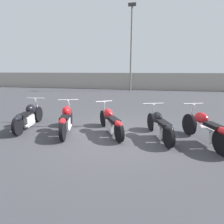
{
  "coord_description": "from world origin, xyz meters",
  "views": [
    {
      "loc": [
        1.16,
        -5.14,
        1.99
      ],
      "look_at": [
        0.0,
        0.34,
        0.65
      ],
      "focal_mm": 28.0,
      "sensor_mm": 36.0,
      "label": 1
    }
  ],
  "objects_px": {
    "motorcycle_slot_0": "(29,116)",
    "motorcycle_slot_1": "(66,120)",
    "motorcycle_slot_3": "(160,126)",
    "motorcycle_slot_4": "(205,129)",
    "light_pole_left": "(131,42)",
    "motorcycle_slot_2": "(111,121)"
  },
  "relations": [
    {
      "from": "motorcycle_slot_1",
      "to": "light_pole_left",
      "type": "bearing_deg",
      "value": 69.52
    },
    {
      "from": "motorcycle_slot_3",
      "to": "motorcycle_slot_4",
      "type": "height_order",
      "value": "motorcycle_slot_4"
    },
    {
      "from": "motorcycle_slot_3",
      "to": "motorcycle_slot_4",
      "type": "distance_m",
      "value": 1.2
    },
    {
      "from": "motorcycle_slot_0",
      "to": "motorcycle_slot_1",
      "type": "relative_size",
      "value": 1.05
    },
    {
      "from": "motorcycle_slot_0",
      "to": "motorcycle_slot_2",
      "type": "height_order",
      "value": "motorcycle_slot_0"
    },
    {
      "from": "motorcycle_slot_2",
      "to": "motorcycle_slot_3",
      "type": "distance_m",
      "value": 1.52
    },
    {
      "from": "light_pole_left",
      "to": "motorcycle_slot_2",
      "type": "distance_m",
      "value": 12.84
    },
    {
      "from": "light_pole_left",
      "to": "motorcycle_slot_1",
      "type": "distance_m",
      "value": 13.05
    },
    {
      "from": "light_pole_left",
      "to": "motorcycle_slot_4",
      "type": "xyz_separation_m",
      "value": [
        3.38,
        -12.41,
        -4.16
      ]
    },
    {
      "from": "motorcycle_slot_3",
      "to": "motorcycle_slot_2",
      "type": "bearing_deg",
      "value": 157.3
    },
    {
      "from": "motorcycle_slot_2",
      "to": "motorcycle_slot_3",
      "type": "bearing_deg",
      "value": -35.7
    },
    {
      "from": "light_pole_left",
      "to": "motorcycle_slot_3",
      "type": "relative_size",
      "value": 4.11
    },
    {
      "from": "light_pole_left",
      "to": "motorcycle_slot_4",
      "type": "bearing_deg",
      "value": -74.77
    },
    {
      "from": "light_pole_left",
      "to": "motorcycle_slot_2",
      "type": "xyz_separation_m",
      "value": [
        0.68,
        -12.12,
        -4.19
      ]
    },
    {
      "from": "motorcycle_slot_1",
      "to": "motorcycle_slot_4",
      "type": "xyz_separation_m",
      "value": [
        4.12,
        -0.06,
        0.01
      ]
    },
    {
      "from": "motorcycle_slot_0",
      "to": "motorcycle_slot_1",
      "type": "bearing_deg",
      "value": -17.97
    },
    {
      "from": "motorcycle_slot_3",
      "to": "motorcycle_slot_4",
      "type": "relative_size",
      "value": 0.95
    },
    {
      "from": "motorcycle_slot_0",
      "to": "motorcycle_slot_4",
      "type": "bearing_deg",
      "value": -13.9
    },
    {
      "from": "motorcycle_slot_0",
      "to": "motorcycle_slot_1",
      "type": "distance_m",
      "value": 1.52
    },
    {
      "from": "motorcycle_slot_1",
      "to": "motorcycle_slot_4",
      "type": "relative_size",
      "value": 1.0
    },
    {
      "from": "light_pole_left",
      "to": "motorcycle_slot_4",
      "type": "height_order",
      "value": "light_pole_left"
    },
    {
      "from": "motorcycle_slot_2",
      "to": "motorcycle_slot_4",
      "type": "distance_m",
      "value": 2.72
    }
  ]
}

